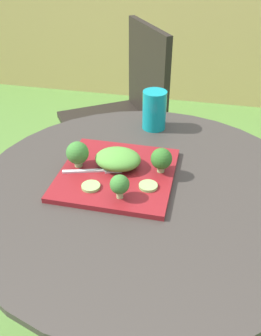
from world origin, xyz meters
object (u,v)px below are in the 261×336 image
object	(u,v)px
salad_plate	(117,174)
drinking_glass	(154,112)
fork	(98,170)
patio_chair	(127,106)

from	to	relation	value
salad_plate	drinking_glass	distance (m)	0.30
salad_plate	drinking_glass	world-z (taller)	drinking_glass
drinking_glass	fork	distance (m)	0.31
patio_chair	drinking_glass	xyz separation A→B (m)	(0.23, -0.59, 0.26)
salad_plate	fork	xyz separation A→B (m)	(-0.05, -0.01, 0.01)
salad_plate	fork	size ratio (longest dim) A/B	1.92
patio_chair	salad_plate	xyz separation A→B (m)	(0.18, -0.88, 0.22)
salad_plate	fork	world-z (taller)	fork
drinking_glass	salad_plate	bearing A→B (deg)	-99.46
drinking_glass	fork	size ratio (longest dim) A/B	0.81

